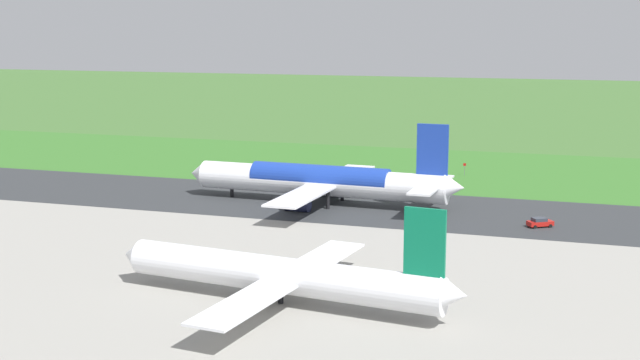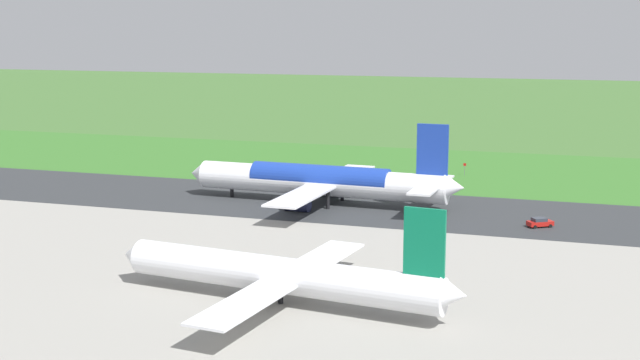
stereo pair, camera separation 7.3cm
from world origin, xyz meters
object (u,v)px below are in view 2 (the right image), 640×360
at_px(service_car_followme, 540,222).
at_px(no_stopping_sign, 465,168).
at_px(airliner_parked_mid, 282,275).
at_px(airliner_main, 322,181).
at_px(traffic_cone_orange, 434,177).

relative_size(service_car_followme, no_stopping_sign, 1.63).
bearing_deg(no_stopping_sign, airliner_parked_mid, 85.51).
bearing_deg(airliner_parked_mid, airliner_main, -76.79).
relative_size(airliner_main, traffic_cone_orange, 98.37).
xyz_separation_m(airliner_main, traffic_cone_orange, (-14.94, -32.77, -4.08)).
bearing_deg(traffic_cone_orange, airliner_parked_mid, 88.92).
distance_m(airliner_main, traffic_cone_orange, 36.25).
bearing_deg(airliner_main, service_car_followme, 170.40).
xyz_separation_m(service_car_followme, traffic_cone_orange, (24.94, -39.52, -0.57)).
xyz_separation_m(service_car_followme, no_stopping_sign, (19.14, -45.49, 0.79)).
bearing_deg(service_car_followme, no_stopping_sign, -67.18).
xyz_separation_m(airliner_parked_mid, service_car_followme, (-26.62, -49.74, -2.78)).
relative_size(airliner_parked_mid, traffic_cone_orange, 82.68).
bearing_deg(service_car_followme, traffic_cone_orange, -57.74).
distance_m(no_stopping_sign, traffic_cone_orange, 8.43).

